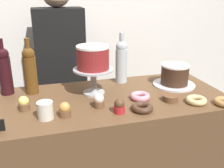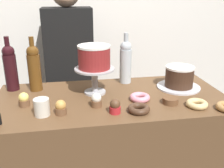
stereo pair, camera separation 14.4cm
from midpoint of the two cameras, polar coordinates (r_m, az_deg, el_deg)
name	(u,v)px [view 2 (the right image)]	position (r m, az deg, el deg)	size (l,w,h in m)	color
back_wall	(94,17)	(2.24, -2.07, 14.45)	(6.00, 0.05, 2.60)	silver
display_counter	(112,166)	(1.71, 2.53, -17.66)	(1.32, 0.63, 0.94)	brown
cake_stand_pedestal	(95,76)	(1.49, -1.09, 1.68)	(0.23, 0.23, 0.15)	#B2B2B7
white_layer_cake	(94,57)	(1.46, -1.12, 5.97)	(0.18, 0.18, 0.13)	maroon
silver_serving_platter	(178,87)	(1.68, 16.82, -0.66)	(0.27, 0.27, 0.01)	silver
chocolate_round_cake	(179,76)	(1.66, 17.05, 1.57)	(0.17, 0.17, 0.13)	#3D2619
wine_bottle_amber	(34,67)	(1.58, -14.32, 3.59)	(0.08, 0.08, 0.33)	#5B3814
wine_bottle_clear	(126,61)	(1.67, 5.50, 5.02)	(0.08, 0.08, 0.33)	#B2BCC1
wine_bottle_dark_red	(10,67)	(1.63, -19.19, 3.54)	(0.08, 0.08, 0.33)	black
cupcake_caramel	(61,108)	(1.28, -8.06, -5.25)	(0.06, 0.06, 0.07)	brown
cupcake_lemon	(24,100)	(1.41, -16.09, -3.40)	(0.06, 0.06, 0.07)	brown
cupcake_chocolate	(115,107)	(1.28, 3.92, -5.04)	(0.06, 0.06, 0.07)	red
cupcake_vanilla	(96,100)	(1.34, -0.39, -3.68)	(0.06, 0.06, 0.07)	brown
donut_glazed	(197,104)	(1.44, 20.97, -4.18)	(0.11, 0.11, 0.03)	#E0C17F
donut_pink	(140,97)	(1.44, 9.01, -3.01)	(0.11, 0.11, 0.03)	pink
donut_chocolate	(139,109)	(1.31, 9.08, -5.51)	(0.11, 0.11, 0.03)	#472D1E
cookie_stack	(170,101)	(1.44, 15.59, -3.61)	(0.08, 0.08, 0.03)	brown
coffee_cup_ceramic	(42,107)	(1.28, -12.14, -5.08)	(0.08, 0.08, 0.08)	silver
barista_figure	(71,81)	(2.07, -7.14, 0.68)	(0.36, 0.22, 1.60)	black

